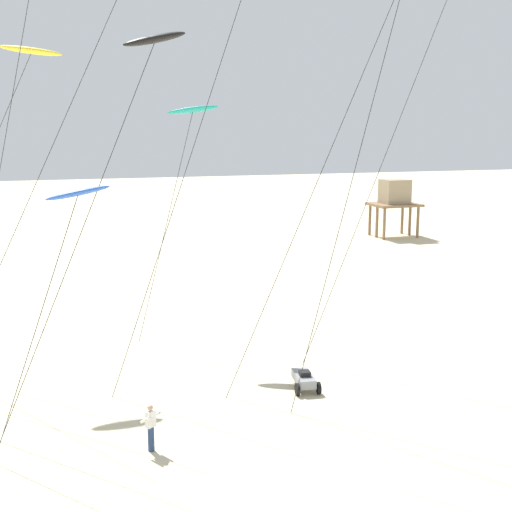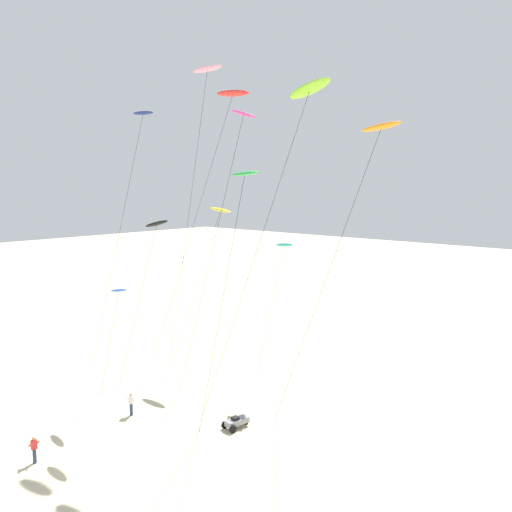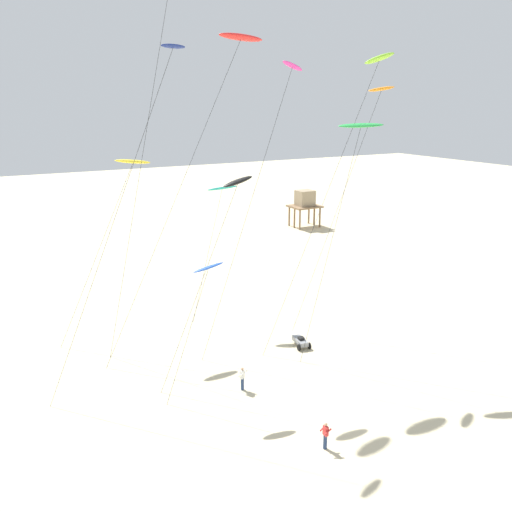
{
  "view_description": "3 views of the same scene",
  "coord_description": "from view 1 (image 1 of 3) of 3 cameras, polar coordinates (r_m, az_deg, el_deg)",
  "views": [
    {
      "loc": [
        -6.63,
        -17.16,
        10.96
      ],
      "look_at": [
        2.57,
        11.31,
        5.24
      ],
      "focal_mm": 47.71,
      "sensor_mm": 36.0,
      "label": 1
    },
    {
      "loc": [
        27.55,
        -16.75,
        16.53
      ],
      "look_at": [
        4.08,
        9.77,
        11.81
      ],
      "focal_mm": 37.09,
      "sensor_mm": 36.0,
      "label": 2
    },
    {
      "loc": [
        -17.52,
        -23.23,
        18.7
      ],
      "look_at": [
        1.34,
        11.29,
        7.07
      ],
      "focal_mm": 36.32,
      "sensor_mm": 36.0,
      "label": 3
    }
  ],
  "objects": [
    {
      "name": "ground_plane",
      "position": [
        21.41,
        2.93,
        -19.98
      ],
      "size": [
        260.0,
        260.0,
        0.0
      ],
      "primitive_type": "plane",
      "color": "beige"
    },
    {
      "name": "kite_flyer_nearest",
      "position": [
        24.16,
        -8.82,
        -13.94
      ],
      "size": [
        0.72,
        0.71,
        1.67
      ],
      "color": "navy",
      "rests_on": "ground"
    },
    {
      "name": "kite_teal",
      "position": [
        34.71,
        -5.37,
        11.91
      ],
      "size": [
        4.34,
        1.57,
        12.12
      ],
      "color": "teal",
      "rests_on": "ground"
    },
    {
      "name": "stilt_house",
      "position": [
        69.53,
        11.54,
        4.91
      ],
      "size": [
        4.66,
        3.81,
        5.75
      ],
      "color": "#846647",
      "rests_on": "ground"
    },
    {
      "name": "kite_black",
      "position": [
        24.26,
        -8.64,
        17.22
      ],
      "size": [
        6.99,
        0.89,
        14.25
      ],
      "color": "black",
      "rests_on": "ground"
    },
    {
      "name": "beach_buggy",
      "position": [
        29.32,
        4.05,
        -10.25
      ],
      "size": [
        1.11,
        2.11,
        0.82
      ],
      "color": "gray",
      "rests_on": "ground"
    },
    {
      "name": "kite_blue",
      "position": [
        22.47,
        -14.81,
        4.82
      ],
      "size": [
        4.17,
        0.58,
        9.21
      ],
      "color": "blue",
      "rests_on": "ground"
    },
    {
      "name": "kite_yellow",
      "position": [
        34.18,
        -18.43,
        15.82
      ],
      "size": [
        8.14,
        0.83,
        14.7
      ],
      "color": "yellow",
      "rests_on": "ground"
    }
  ]
}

